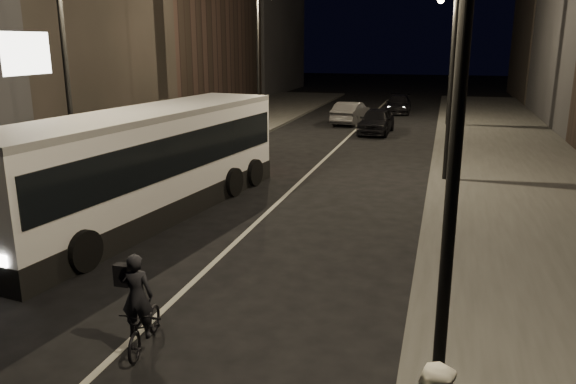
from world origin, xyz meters
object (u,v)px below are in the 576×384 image
Objects in this scene: streetlight_left_near at (72,46)px; streetlight_right_far at (448,44)px; streetlight_right_mid at (447,45)px; cyclist_on_bicycle at (143,317)px; streetlight_right_near at (438,53)px; streetlight_left_far at (262,44)px; car_far at (399,104)px; car_mid at (351,113)px; city_bus at (147,160)px; car_near at (376,121)px.

streetlight_right_far is at bearing 66.04° from streetlight_left_near.
cyclist_on_bicycle is at bearing -108.72° from streetlight_right_mid.
streetlight_right_near is at bearing -36.88° from streetlight_left_near.
car_far is at bearing 60.60° from streetlight_left_far.
car_mid is (-6.13, -0.35, -4.60)m from streetlight_right_far.
city_bus is (1.73, -17.12, -3.50)m from streetlight_left_far.
streetlight_left_near is 4.01m from city_bus.
streetlight_right_near is 39.17m from car_far.
streetlight_left_near is at bearing 120.37° from cyclist_on_bicycle.
streetlight_right_near is 0.63× the size of city_bus.
streetlight_right_near and streetlight_left_near have the same top height.
streetlight_left_near reaches higher than city_bus.
streetlight_left_near is at bearing -90.00° from streetlight_left_far.
streetlight_left_near reaches higher than cyclist_on_bicycle.
streetlight_right_near is 1.78× the size of car_near.
streetlight_right_mid reaches higher than city_bus.
streetlight_right_mid and streetlight_left_far have the same top height.
car_far is at bearing 117.37° from streetlight_right_far.
streetlight_right_mid is 17.43m from car_mid.
cyclist_on_bicycle is at bearing -89.86° from car_near.
car_mid is (-2.21, 3.74, -0.02)m from car_near.
car_mid is (-6.13, 15.65, -4.60)m from streetlight_right_mid.
car_near is (6.74, 19.91, -4.58)m from streetlight_left_near.
streetlight_right_near is 1.00× the size of streetlight_right_mid.
car_near is (5.01, 19.03, -1.08)m from city_bus.
car_far is (-3.49, 38.74, -4.68)m from streetlight_right_near.
streetlight_left_near and streetlight_left_far have the same top height.
city_bus is at bearing -84.23° from streetlight_left_far.
car_near reaches higher than car_far.
city_bus is 6.72× the size of cyclist_on_bicycle.
streetlight_right_mid is 14.62m from streetlight_left_far.
streetlight_right_far reaches higher than cyclist_on_bicycle.
streetlight_right_near is 32.00m from streetlight_right_far.
city_bus is (-8.93, 8.88, -3.50)m from streetlight_right_near.
streetlight_left_far is 1.76× the size of car_mid.
streetlight_right_mid is at bearing -90.00° from streetlight_right_far.
car_near is 0.97× the size of car_far.
streetlight_right_near is at bearing -79.68° from car_near.
car_near is at bearing 98.00° from streetlight_right_near.
streetlight_left_near is (-10.66, -8.00, 0.00)m from streetlight_right_mid.
streetlight_left_far is 25.65m from cyclist_on_bicycle.
streetlight_right_far is 31.31m from cyclist_on_bicycle.
car_mid is at bearing 51.25° from streetlight_left_far.
streetlight_right_near is at bearing -67.70° from streetlight_left_far.
streetlight_left_far is 8.37m from car_near.
streetlight_left_far is 4.23× the size of cyclist_on_bicycle.
car_near is at bearing 108.24° from streetlight_right_mid.
streetlight_right_far is 12.24m from streetlight_left_far.
streetlight_right_near and streetlight_left_far have the same top height.
streetlight_right_far reaches higher than city_bus.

